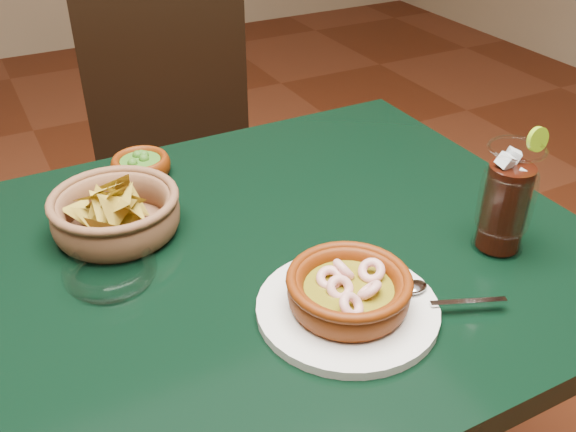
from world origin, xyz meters
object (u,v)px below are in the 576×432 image
shrimp_plate (349,295)px  dining_table (200,321)px  dining_chair (179,168)px  chip_basket (115,213)px  cola_drink (506,200)px

shrimp_plate → dining_table: bearing=128.5°
dining_chair → dining_table: bearing=-106.2°
dining_table → chip_basket: 0.21m
cola_drink → chip_basket: bearing=148.4°
dining_table → dining_chair: 0.75m
shrimp_plate → chip_basket: bearing=123.5°
dining_chair → cola_drink: size_ratio=5.04×
dining_table → chip_basket: bearing=116.3°
dining_chair → shrimp_plate: 0.93m
chip_basket → cola_drink: size_ratio=1.22×
dining_chair → cola_drink: bearing=-76.0°
chip_basket → cola_drink: (0.49, -0.30, 0.05)m
shrimp_plate → chip_basket: 0.39m
dining_table → cola_drink: cola_drink is taller
shrimp_plate → cola_drink: (0.28, 0.02, 0.05)m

